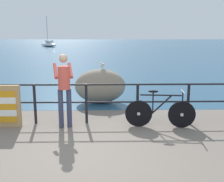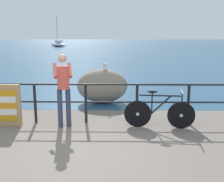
{
  "view_description": "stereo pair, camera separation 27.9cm",
  "coord_description": "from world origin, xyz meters",
  "views": [
    {
      "loc": [
        0.49,
        -4.88,
        2.27
      ],
      "look_at": [
        0.66,
        2.29,
        0.75
      ],
      "focal_mm": 44.27,
      "sensor_mm": 36.0,
      "label": 1
    },
    {
      "loc": [
        0.77,
        -4.88,
        2.27
      ],
      "look_at": [
        0.66,
        2.29,
        0.75
      ],
      "focal_mm": 44.27,
      "sensor_mm": 36.0,
      "label": 2
    }
  ],
  "objects": [
    {
      "name": "folded_deckchair_stack",
      "position": [
        -2.0,
        1.64,
        0.52
      ],
      "size": [
        0.84,
        0.1,
        1.04
      ],
      "color": "tan",
      "rests_on": "ground_plane"
    },
    {
      "name": "sea_surface",
      "position": [
        0.0,
        48.06,
        0.0
      ],
      "size": [
        120.0,
        90.0,
        0.01
      ],
      "primitive_type": "cube",
      "color": "navy",
      "rests_on": "ground_plane"
    },
    {
      "name": "bicycle",
      "position": [
        1.82,
        1.54,
        0.39
      ],
      "size": [
        1.69,
        0.48,
        0.92
      ],
      "rotation": [
        0.0,
        0.0,
        -0.1
      ],
      "color": "black",
      "rests_on": "ground_plane"
    },
    {
      "name": "ground_plane",
      "position": [
        0.0,
        20.0,
        -0.05
      ],
      "size": [
        120.0,
        120.0,
        0.1
      ],
      "primitive_type": "cube",
      "color": "#6B6056"
    },
    {
      "name": "person_at_railing",
      "position": [
        -0.5,
        1.61,
        0.99
      ],
      "size": [
        0.55,
        0.67,
        1.78
      ],
      "rotation": [
        0.0,
        0.0,
        1.81
      ],
      "color": "#333851",
      "rests_on": "ground_plane"
    },
    {
      "name": "breakwater_boulder_main",
      "position": [
        0.31,
        4.01,
        0.56
      ],
      "size": [
        1.66,
        1.0,
        1.11
      ],
      "color": "gray",
      "rests_on": "ground"
    },
    {
      "name": "sailboat",
      "position": [
        -8.86,
        41.07,
        0.42
      ],
      "size": [
        3.85,
        4.19,
        4.9
      ],
      "rotation": [
        0.0,
        0.0,
        2.28
      ],
      "color": "white",
      "rests_on": "sea_surface"
    },
    {
      "name": "seagull",
      "position": [
        0.38,
        4.09,
        1.25
      ],
      "size": [
        0.2,
        0.34,
        0.23
      ],
      "rotation": [
        0.0,
        0.0,
        4.35
      ],
      "color": "gold",
      "rests_on": "breakwater_boulder_main"
    },
    {
      "name": "promenade_railing",
      "position": [
        -0.0,
        1.89,
        0.63
      ],
      "size": [
        7.84,
        0.07,
        1.02
      ],
      "color": "black",
      "rests_on": "ground_plane"
    }
  ]
}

